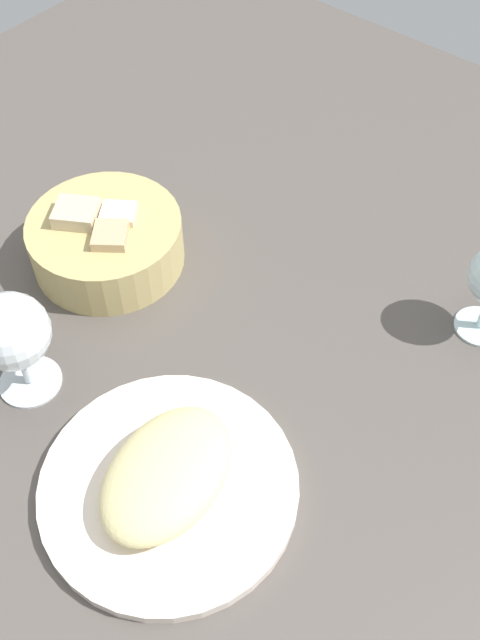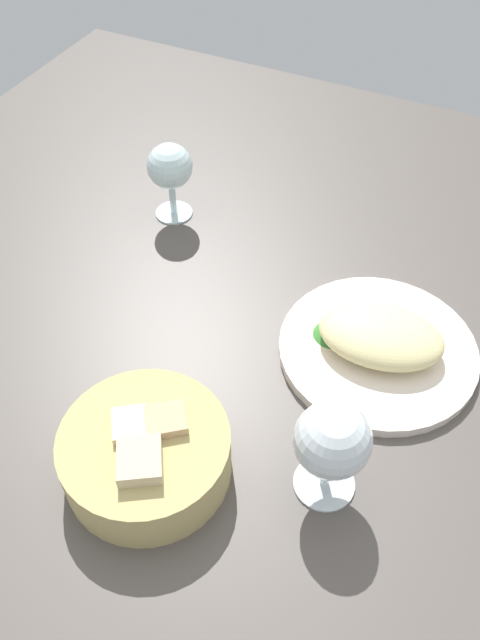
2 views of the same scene
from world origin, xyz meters
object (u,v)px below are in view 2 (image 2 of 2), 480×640
wine_glass_far (332,443)px  plate (378,350)px  wine_glass_near (170,169)px  bread_basket (146,453)px

wine_glass_far → plate: bearing=-88.9°
plate → wine_glass_near: bearing=-19.9°
bread_basket → plate: bearing=-123.6°
bread_basket → wine_glass_near: size_ratio=1.51×
wine_glass_near → wine_glass_far: wine_glass_far is taller
bread_basket → wine_glass_far: bearing=-159.9°
wine_glass_near → wine_glass_far: bearing=138.3°
plate → bread_basket: 31.90cm
plate → wine_glass_near: wine_glass_near is taller
wine_glass_far → bread_basket: bearing=20.1°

